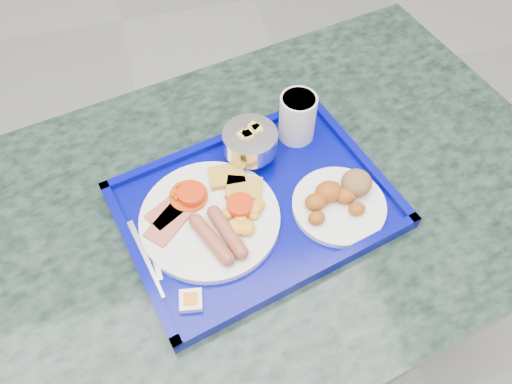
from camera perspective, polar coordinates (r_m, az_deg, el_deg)
table at (r=1.12m, az=1.51°, el=-5.68°), size 1.30×1.00×0.73m
tray at (r=0.93m, az=0.00°, el=-1.65°), size 0.55×0.46×0.03m
main_plate at (r=0.90m, az=-4.92°, el=-2.71°), size 0.25×0.25×0.04m
bread_plate at (r=0.92m, az=9.64°, el=-0.79°), size 0.17×0.17×0.06m
fruit_bowl at (r=0.96m, az=-0.68°, el=5.78°), size 0.10×0.10×0.07m
juice_cup at (r=0.99m, az=4.76°, el=8.65°), size 0.07×0.07×0.10m
spoon at (r=0.92m, az=-12.00°, el=-3.37°), size 0.03×0.16×0.01m
knife at (r=0.88m, az=-12.56°, el=-7.41°), size 0.05×0.16×0.00m
jam_packet at (r=0.83m, az=-7.45°, el=-12.20°), size 0.04×0.04×0.01m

